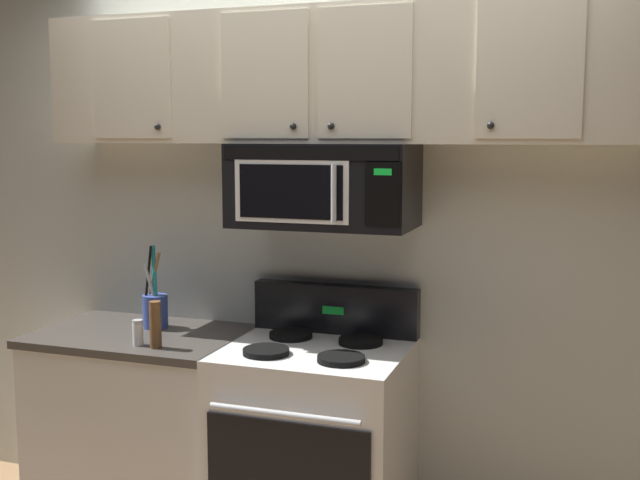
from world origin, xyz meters
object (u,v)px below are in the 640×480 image
object	(u,v)px
stove_range	(315,447)
over_range_microwave	(324,185)
utensil_crock_blue	(155,308)
salt_shaker	(138,333)
pepper_mill	(155,325)

from	to	relation	value
stove_range	over_range_microwave	size ratio (longest dim) A/B	1.47
stove_range	over_range_microwave	world-z (taller)	over_range_microwave
over_range_microwave	utensil_crock_blue	size ratio (longest dim) A/B	1.99
stove_range	salt_shaker	world-z (taller)	stove_range
stove_range	salt_shaker	size ratio (longest dim) A/B	10.20
salt_shaker	pepper_mill	bearing A→B (deg)	-7.09
stove_range	utensil_crock_blue	world-z (taller)	utensil_crock_blue
over_range_microwave	pepper_mill	xyz separation A→B (m)	(-0.63, -0.32, -0.58)
utensil_crock_blue	pepper_mill	size ratio (longest dim) A/B	1.92
over_range_microwave	salt_shaker	world-z (taller)	over_range_microwave
pepper_mill	stove_range	bearing A→B (deg)	17.83
salt_shaker	stove_range	bearing A→B (deg)	14.81
utensil_crock_blue	pepper_mill	world-z (taller)	utensil_crock_blue
over_range_microwave	utensil_crock_blue	distance (m)	1.01
utensil_crock_blue	salt_shaker	world-z (taller)	utensil_crock_blue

